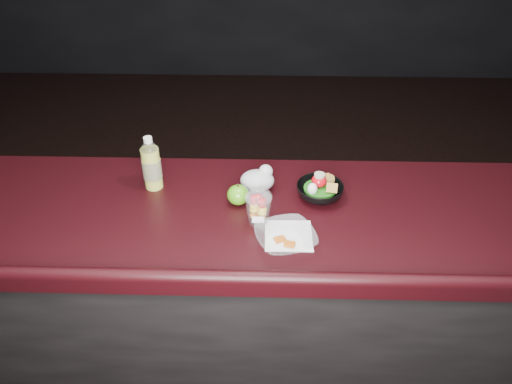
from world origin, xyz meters
TOP-DOWN VIEW (x-y plane):
  - room_shell at (0.00, 0.00)m, footprint 8.00×8.00m
  - counter at (0.00, 0.30)m, footprint 4.06×0.71m
  - lemonade_bottle at (-0.42, 0.45)m, footprint 0.07×0.07m
  - fruit_cup at (-0.01, 0.24)m, footprint 0.10×0.10m
  - green_apple at (-0.08, 0.35)m, footprint 0.08×0.08m
  - plastic_bag at (-0.01, 0.45)m, footprint 0.13×0.11m
  - snack_bowl at (0.22, 0.39)m, footprint 0.22×0.22m
  - takeout_bowl at (0.09, 0.13)m, footprint 0.25×0.25m
  - paper_napkin at (0.10, 0.17)m, footprint 0.16×0.16m

SIDE VIEW (x-z plane):
  - counter at x=0.00m, z-range 0.00..1.02m
  - paper_napkin at x=0.10m, z-range 1.02..1.02m
  - takeout_bowl at x=0.09m, z-range 1.02..1.07m
  - snack_bowl at x=0.22m, z-range 1.00..1.10m
  - green_apple at x=-0.08m, z-range 1.02..1.10m
  - plastic_bag at x=-0.01m, z-range 1.01..1.11m
  - fruit_cup at x=-0.01m, z-range 1.02..1.16m
  - lemonade_bottle at x=-0.42m, z-range 1.00..1.22m
  - room_shell at x=0.00m, z-range -2.17..5.83m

